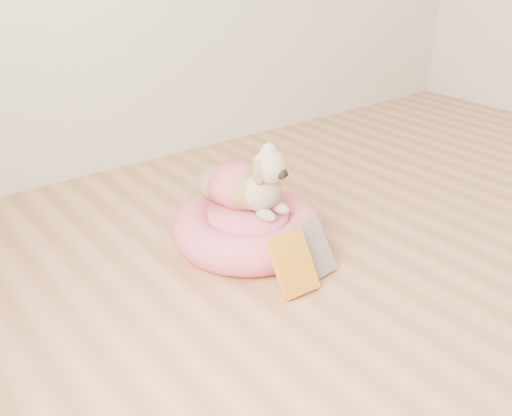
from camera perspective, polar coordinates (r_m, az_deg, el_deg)
pet_bed at (r=2.23m, az=-0.78°, el=-2.00°), size 0.59×0.59×0.15m
dog at (r=2.16m, az=-0.96°, el=3.63°), size 0.35×0.45×0.29m
book_yellow at (r=1.96m, az=3.74°, el=-5.58°), size 0.15×0.15×0.20m
book_white at (r=2.07m, az=5.79°, el=-4.09°), size 0.15×0.14×0.18m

